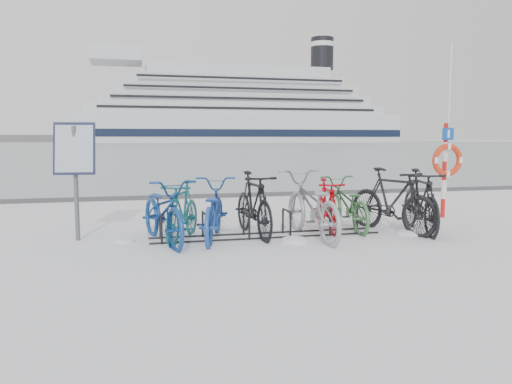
# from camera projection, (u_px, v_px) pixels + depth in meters

# --- Properties ---
(ground) EXTENTS (900.00, 900.00, 0.00)m
(ground) POSITION_uv_depth(u_px,v_px,m) (267.00, 236.00, 8.63)
(ground) COLOR white
(ground) RESTS_ON ground
(ice_sheet) EXTENTS (400.00, 298.00, 0.02)m
(ice_sheet) POSITION_uv_depth(u_px,v_px,m) (139.00, 144.00, 158.22)
(ice_sheet) COLOR #96A4AA
(ice_sheet) RESTS_ON ground
(quay_edge) EXTENTS (400.00, 0.25, 0.10)m
(quay_edge) POSITION_uv_depth(u_px,v_px,m) (213.00, 196.00, 14.31)
(quay_edge) COLOR #3F3F42
(quay_edge) RESTS_ON ground
(bike_rack) EXTENTS (4.00, 0.48, 0.46)m
(bike_rack) POSITION_uv_depth(u_px,v_px,m) (267.00, 226.00, 8.61)
(bike_rack) COLOR black
(bike_rack) RESTS_ON ground
(info_board) EXTENTS (0.67, 0.30, 1.95)m
(info_board) POSITION_uv_depth(u_px,v_px,m) (75.00, 156.00, 8.12)
(info_board) COLOR #595B5E
(info_board) RESTS_ON ground
(lifebuoy_station) EXTENTS (0.70, 0.22, 3.65)m
(lifebuoy_station) POSITION_uv_depth(u_px,v_px,m) (447.00, 160.00, 10.52)
(lifebuoy_station) COLOR red
(lifebuoy_station) RESTS_ON ground
(cruise_ferry) EXTENTS (137.84, 26.00, 45.29)m
(cruise_ferry) POSITION_uv_depth(u_px,v_px,m) (236.00, 113.00, 210.84)
(cruise_ferry) COLOR silver
(cruise_ferry) RESTS_ON ground
(bike_0) EXTENTS (1.17, 2.19, 1.09)m
(bike_0) POSITION_uv_depth(u_px,v_px,m) (163.00, 209.00, 8.09)
(bike_0) COLOR navy
(bike_0) RESTS_ON ground
(bike_1) EXTENTS (1.10, 1.76, 1.02)m
(bike_1) POSITION_uv_depth(u_px,v_px,m) (182.00, 209.00, 8.28)
(bike_1) COLOR #155960
(bike_1) RESTS_ON ground
(bike_2) EXTENTS (1.19, 2.12, 1.05)m
(bike_2) POSITION_uv_depth(u_px,v_px,m) (212.00, 208.00, 8.36)
(bike_2) COLOR #1D479D
(bike_2) RESTS_ON ground
(bike_3) EXTENTS (0.68, 1.96, 1.15)m
(bike_3) POSITION_uv_depth(u_px,v_px,m) (254.00, 203.00, 8.65)
(bike_3) COLOR black
(bike_3) RESTS_ON ground
(bike_4) EXTENTS (0.87, 2.26, 1.17)m
(bike_4) POSITION_uv_depth(u_px,v_px,m) (311.00, 203.00, 8.49)
(bike_4) COLOR gray
(bike_4) RESTS_ON ground
(bike_5) EXTENTS (0.70, 1.69, 0.99)m
(bike_5) POSITION_uv_depth(u_px,v_px,m) (327.00, 204.00, 9.15)
(bike_5) COLOR #A9030D
(bike_5) RESTS_ON ground
(bike_6) EXTENTS (0.72, 1.94, 1.01)m
(bike_6) POSITION_uv_depth(u_px,v_px,m) (346.00, 202.00, 9.29)
(bike_6) COLOR #356B3A
(bike_6) RESTS_ON ground
(bike_7) EXTENTS (1.21, 2.06, 1.20)m
(bike_7) POSITION_uv_depth(u_px,v_px,m) (392.00, 199.00, 9.03)
(bike_7) COLOR black
(bike_7) RESTS_ON ground
(bike_8) EXTENTS (1.02, 2.03, 1.18)m
(bike_8) POSITION_uv_depth(u_px,v_px,m) (421.00, 200.00, 9.00)
(bike_8) COLOR black
(bike_8) RESTS_ON ground
(snow_drifts) EXTENTS (5.89, 1.82, 0.18)m
(snow_drifts) POSITION_uv_depth(u_px,v_px,m) (322.00, 235.00, 8.72)
(snow_drifts) COLOR white
(snow_drifts) RESTS_ON ground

